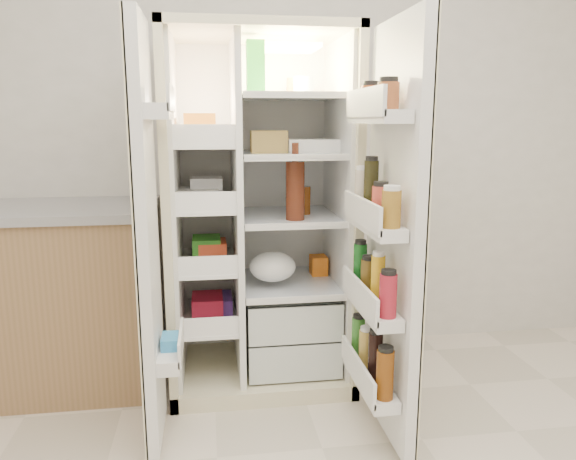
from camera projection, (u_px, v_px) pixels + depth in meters
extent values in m
cube|color=silver|center=(285.00, 123.00, 3.12)|extent=(4.00, 0.02, 2.70)
cube|color=beige|center=(253.00, 203.00, 3.12)|extent=(0.92, 0.04, 1.80)
cube|color=beige|center=(171.00, 215.00, 2.73)|extent=(0.04, 0.70, 1.80)
cube|color=beige|center=(342.00, 211.00, 2.86)|extent=(0.04, 0.70, 1.80)
cube|color=beige|center=(257.00, 33.00, 2.62)|extent=(0.92, 0.70, 0.04)
cube|color=beige|center=(260.00, 368.00, 2.97)|extent=(0.92, 0.70, 0.08)
cube|color=white|center=(254.00, 201.00, 3.08)|extent=(0.84, 0.02, 1.68)
cube|color=white|center=(177.00, 211.00, 2.73)|extent=(0.02, 0.62, 1.68)
cube|color=white|center=(337.00, 207.00, 2.85)|extent=(0.02, 0.62, 1.68)
cube|color=white|center=(237.00, 210.00, 2.78)|extent=(0.03, 0.62, 1.68)
cube|color=silver|center=(289.00, 343.00, 2.94)|extent=(0.47, 0.52, 0.19)
cube|color=silver|center=(289.00, 308.00, 2.90)|extent=(0.47, 0.52, 0.19)
cube|color=#FFD18C|center=(287.00, 48.00, 2.70)|extent=(0.30, 0.30, 0.02)
cube|color=white|center=(210.00, 317.00, 2.87)|extent=(0.28, 0.58, 0.02)
cube|color=white|center=(208.00, 262.00, 2.81)|extent=(0.28, 0.58, 0.02)
cube|color=white|center=(206.00, 204.00, 2.75)|extent=(0.28, 0.58, 0.02)
cube|color=white|center=(204.00, 144.00, 2.69)|extent=(0.28, 0.58, 0.02)
cube|color=white|center=(288.00, 283.00, 2.89)|extent=(0.49, 0.58, 0.01)
cube|color=white|center=(288.00, 216.00, 2.82)|extent=(0.49, 0.58, 0.01)
cube|color=white|center=(288.00, 154.00, 2.76)|extent=(0.49, 0.58, 0.02)
cube|color=white|center=(288.00, 97.00, 2.70)|extent=(0.49, 0.58, 0.02)
cube|color=#BD1A36|center=(209.00, 306.00, 2.86)|extent=(0.16, 0.20, 0.10)
cube|color=#2E8023|center=(208.00, 249.00, 2.79)|extent=(0.14, 0.18, 0.12)
cube|color=silver|center=(206.00, 196.00, 2.74)|extent=(0.20, 0.22, 0.07)
cube|color=orange|center=(204.00, 128.00, 2.67)|extent=(0.15, 0.16, 0.14)
cube|color=#512C86|center=(209.00, 307.00, 2.86)|extent=(0.18, 0.20, 0.09)
cube|color=#D14424|center=(208.00, 251.00, 2.80)|extent=(0.14, 0.18, 0.10)
cube|color=white|center=(206.00, 191.00, 2.73)|extent=(0.16, 0.16, 0.12)
sphere|color=orange|center=(268.00, 361.00, 2.86)|extent=(0.07, 0.07, 0.07)
sphere|color=orange|center=(284.00, 357.00, 2.91)|extent=(0.07, 0.07, 0.07)
sphere|color=orange|center=(303.00, 359.00, 2.88)|extent=(0.07, 0.07, 0.07)
sphere|color=orange|center=(274.00, 350.00, 3.00)|extent=(0.07, 0.07, 0.07)
sphere|color=orange|center=(292.00, 350.00, 3.00)|extent=(0.07, 0.07, 0.07)
sphere|color=orange|center=(312.00, 352.00, 2.97)|extent=(0.07, 0.07, 0.07)
sphere|color=orange|center=(260.00, 355.00, 2.93)|extent=(0.07, 0.07, 0.07)
sphere|color=orange|center=(302.00, 348.00, 3.02)|extent=(0.07, 0.07, 0.07)
ellipsoid|color=#436B23|center=(288.00, 304.00, 2.92)|extent=(0.26, 0.24, 0.11)
cylinder|color=#4C1E10|center=(295.00, 191.00, 2.65)|extent=(0.09, 0.09, 0.28)
cylinder|color=#6E320C|center=(306.00, 200.00, 2.82)|extent=(0.05, 0.05, 0.14)
cube|color=green|center=(255.00, 68.00, 2.56)|extent=(0.08, 0.08, 0.25)
cylinder|color=white|center=(303.00, 86.00, 2.71)|extent=(0.10, 0.10, 0.09)
cylinder|color=#B56C29|center=(293.00, 87.00, 2.81)|extent=(0.07, 0.07, 0.09)
cube|color=white|center=(314.00, 146.00, 2.72)|extent=(0.27, 0.11, 0.07)
cube|color=tan|center=(269.00, 142.00, 2.71)|extent=(0.18, 0.10, 0.11)
ellipsoid|color=white|center=(273.00, 273.00, 2.78)|extent=(0.24, 0.21, 0.15)
cube|color=orange|center=(318.00, 265.00, 3.02)|extent=(0.09, 0.10, 0.10)
cube|color=white|center=(148.00, 239.00, 2.19)|extent=(0.05, 0.40, 1.72)
cube|color=beige|center=(141.00, 239.00, 2.19)|extent=(0.01, 0.40, 1.72)
cube|color=white|center=(171.00, 354.00, 2.30)|extent=(0.09, 0.32, 0.06)
cube|color=white|center=(160.00, 112.00, 2.10)|extent=(0.09, 0.32, 0.06)
cube|color=#338CCC|center=(170.00, 347.00, 2.29)|extent=(0.07, 0.12, 0.10)
cube|color=white|center=(394.00, 236.00, 2.25)|extent=(0.05, 0.58, 1.72)
cube|color=beige|center=(400.00, 235.00, 2.25)|extent=(0.01, 0.58, 1.72)
cube|color=white|center=(369.00, 380.00, 2.36)|extent=(0.11, 0.50, 0.05)
cube|color=white|center=(372.00, 306.00, 2.29)|extent=(0.11, 0.50, 0.05)
cube|color=white|center=(374.00, 224.00, 2.23)|extent=(0.11, 0.50, 0.05)
cube|color=white|center=(378.00, 117.00, 2.14)|extent=(0.11, 0.50, 0.05)
cylinder|color=#67330B|center=(385.00, 375.00, 2.14)|extent=(0.07, 0.07, 0.20)
cylinder|color=black|center=(375.00, 358.00, 2.27)|extent=(0.06, 0.06, 0.22)
cylinder|color=#B8933D|center=(366.00, 350.00, 2.40)|extent=(0.06, 0.06, 0.18)
cylinder|color=#327727|center=(358.00, 337.00, 2.52)|extent=(0.06, 0.06, 0.19)
cylinder|color=maroon|center=(388.00, 296.00, 2.08)|extent=(0.07, 0.07, 0.17)
cylinder|color=gold|center=(378.00, 281.00, 2.20)|extent=(0.06, 0.06, 0.21)
cylinder|color=#584116|center=(368.00, 278.00, 2.33)|extent=(0.07, 0.07, 0.16)
cylinder|color=#13551A|center=(360.00, 265.00, 2.45)|extent=(0.06, 0.06, 0.20)
cylinder|color=olive|center=(391.00, 209.00, 2.01)|extent=(0.07, 0.07, 0.14)
cylinder|color=#C14131|center=(380.00, 204.00, 2.14)|extent=(0.07, 0.07, 0.14)
cylinder|color=black|center=(371.00, 188.00, 2.26)|extent=(0.06, 0.06, 0.23)
cylinder|color=beige|center=(362.00, 191.00, 2.39)|extent=(0.06, 0.06, 0.18)
cylinder|color=brown|center=(388.00, 96.00, 2.01)|extent=(0.08, 0.08, 0.10)
cylinder|color=#9B441C|center=(371.00, 98.00, 2.22)|extent=(0.08, 0.08, 0.10)
cube|color=olive|center=(29.00, 301.00, 2.80)|extent=(1.26, 0.65, 0.91)
cube|color=gray|center=(20.00, 210.00, 2.70)|extent=(1.31, 0.70, 0.04)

